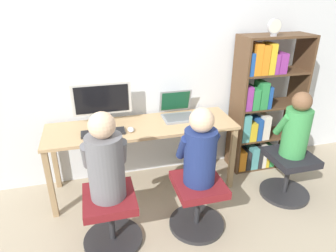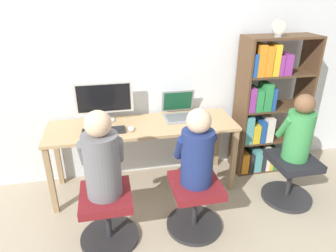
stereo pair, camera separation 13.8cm
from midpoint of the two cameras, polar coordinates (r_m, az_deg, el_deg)
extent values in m
plane|color=tan|center=(3.15, -2.38, -14.22)|extent=(14.00, 14.00, 0.00)
cube|color=silver|center=(3.15, -4.75, 12.21)|extent=(10.00, 0.05, 2.60)
cube|color=tan|center=(3.00, -3.51, -0.03)|extent=(1.88, 0.57, 0.03)
cube|color=#9C7D56|center=(3.00, -20.15, -9.86)|extent=(0.05, 0.05, 0.71)
cube|color=#9C7D56|center=(3.21, 13.55, -6.42)|extent=(0.05, 0.05, 0.71)
cube|color=#9C7D56|center=(3.41, -19.21, -5.28)|extent=(0.05, 0.05, 0.71)
cube|color=#9C7D56|center=(3.60, 10.40, -2.55)|extent=(0.05, 0.05, 0.71)
cylinder|color=beige|center=(3.12, -10.51, 1.03)|extent=(0.18, 0.18, 0.01)
cylinder|color=beige|center=(3.11, -10.57, 1.83)|extent=(0.04, 0.04, 0.08)
cube|color=beige|center=(3.03, -10.86, 5.30)|extent=(0.58, 0.02, 0.32)
cube|color=black|center=(3.02, -10.86, 5.23)|extent=(0.52, 0.01, 0.27)
cube|color=gray|center=(3.13, 3.79, 1.50)|extent=(0.35, 0.26, 0.02)
cube|color=slate|center=(3.12, 3.79, 1.70)|extent=(0.30, 0.20, 0.00)
cube|color=gray|center=(3.23, 3.09, 4.81)|extent=(0.35, 0.08, 0.25)
cube|color=#144C2D|center=(3.22, 3.11, 4.75)|extent=(0.30, 0.06, 0.21)
cube|color=#232326|center=(2.88, -10.81, -0.98)|extent=(0.41, 0.14, 0.02)
cube|color=black|center=(2.88, -10.83, -0.75)|extent=(0.37, 0.11, 0.00)
ellipsoid|color=silver|center=(2.89, -5.68, -0.52)|extent=(0.06, 0.11, 0.03)
cylinder|color=#262628|center=(2.80, -9.51, -20.15)|extent=(0.50, 0.50, 0.04)
cylinder|color=#262628|center=(2.66, -9.83, -16.98)|extent=(0.05, 0.05, 0.38)
cube|color=maroon|center=(2.52, -10.21, -13.16)|extent=(0.41, 0.44, 0.07)
cylinder|color=#262628|center=(2.89, 6.40, -18.14)|extent=(0.50, 0.50, 0.04)
cylinder|color=#262628|center=(2.76, 6.61, -14.98)|extent=(0.05, 0.05, 0.38)
cube|color=maroon|center=(2.62, 6.85, -11.20)|extent=(0.41, 0.44, 0.07)
cylinder|color=slate|center=(2.35, -10.75, -7.42)|extent=(0.28, 0.28, 0.52)
sphere|color=beige|center=(2.18, -11.47, 0.41)|extent=(0.20, 0.20, 0.20)
cylinder|color=slate|center=(2.38, -14.14, -5.17)|extent=(0.08, 0.22, 0.29)
cylinder|color=slate|center=(2.38, -7.77, -4.64)|extent=(0.08, 0.22, 0.29)
cylinder|color=navy|center=(2.47, 7.17, -6.04)|extent=(0.27, 0.27, 0.48)
sphere|color=beige|center=(2.32, 7.60, 0.95)|extent=(0.20, 0.20, 0.20)
cylinder|color=navy|center=(2.46, 3.94, -4.19)|extent=(0.07, 0.20, 0.26)
cylinder|color=navy|center=(2.53, 9.49, -3.57)|extent=(0.07, 0.20, 0.26)
cube|color=#513823|center=(3.39, 14.73, 3.11)|extent=(0.02, 0.33, 1.55)
cube|color=#513823|center=(3.78, 25.09, 3.76)|extent=(0.02, 0.33, 1.55)
cube|color=#513823|center=(3.90, 18.55, -7.00)|extent=(0.73, 0.32, 0.02)
cube|color=#513823|center=(3.72, 19.34, -1.99)|extent=(0.73, 0.32, 0.02)
cube|color=#513823|center=(3.57, 20.19, 3.47)|extent=(0.73, 0.32, 0.02)
cube|color=#513823|center=(3.46, 21.11, 9.33)|extent=(0.73, 0.32, 0.02)
cube|color=#513823|center=(3.39, 22.12, 15.51)|extent=(0.73, 0.32, 0.02)
cube|color=orange|center=(3.64, 15.04, -6.44)|extent=(0.08, 0.19, 0.24)
cube|color=#262628|center=(3.69, 16.00, -6.22)|extent=(0.05, 0.22, 0.23)
cube|color=teal|center=(3.73, 17.07, -5.71)|extent=(0.09, 0.25, 0.27)
cube|color=#262628|center=(3.76, 18.01, -5.51)|extent=(0.05, 0.26, 0.27)
cube|color=silver|center=(3.76, 18.96, -5.42)|extent=(0.05, 0.21, 0.30)
cube|color=gold|center=(3.82, 19.35, -5.82)|extent=(0.04, 0.24, 0.20)
cube|color=#2D8C47|center=(3.83, 20.29, -5.50)|extent=(0.06, 0.21, 0.25)
cube|color=teal|center=(3.48, 15.52, -0.21)|extent=(0.09, 0.27, 0.32)
cube|color=gold|center=(3.53, 16.85, -0.92)|extent=(0.08, 0.24, 0.21)
cube|color=#1E4C9E|center=(3.54, 18.20, -0.70)|extent=(0.06, 0.19, 0.25)
cube|color=silver|center=(3.61, 19.05, -0.09)|extent=(0.09, 0.27, 0.28)
cube|color=#8C338C|center=(3.35, 16.09, 5.25)|extent=(0.07, 0.27, 0.26)
cube|color=#2D8C47|center=(3.39, 17.27, 5.09)|extent=(0.08, 0.27, 0.23)
cube|color=#2D8C47|center=(3.39, 19.07, 5.39)|extent=(0.09, 0.19, 0.29)
cube|color=#1E4C9E|center=(3.44, 20.04, 5.05)|extent=(0.04, 0.19, 0.24)
cube|color=#1E4C9E|center=(3.23, 16.78, 11.23)|extent=(0.04, 0.23, 0.23)
cube|color=orange|center=(3.27, 17.66, 12.07)|extent=(0.08, 0.28, 0.32)
cube|color=orange|center=(3.28, 19.20, 11.77)|extent=(0.08, 0.21, 0.30)
cube|color=gold|center=(3.32, 20.51, 11.81)|extent=(0.07, 0.20, 0.31)
cube|color=#8C338C|center=(3.36, 21.24, 10.93)|extent=(0.05, 0.20, 0.21)
cube|color=#8C338C|center=(3.43, 22.01, 11.08)|extent=(0.09, 0.27, 0.21)
cube|color=#B2B2B7|center=(3.24, 21.39, 15.65)|extent=(0.05, 0.03, 0.02)
cylinder|color=#B2B2B7|center=(3.23, 21.63, 17.15)|extent=(0.15, 0.02, 0.15)
cylinder|color=silver|center=(3.22, 21.75, 17.11)|extent=(0.13, 0.00, 0.13)
cylinder|color=#262628|center=(3.44, 22.66, -12.29)|extent=(0.50, 0.50, 0.04)
cylinder|color=#262628|center=(3.32, 23.24, -9.42)|extent=(0.05, 0.05, 0.38)
cube|color=black|center=(3.21, 23.91, -6.08)|extent=(0.41, 0.44, 0.07)
cylinder|color=#388C47|center=(3.09, 24.77, -1.72)|extent=(0.25, 0.25, 0.47)
sphere|color=brown|center=(2.97, 25.85, 3.79)|extent=(0.18, 0.18, 0.18)
cylinder|color=#388C47|center=(3.04, 22.49, -0.23)|extent=(0.07, 0.20, 0.26)
cylinder|color=#388C47|center=(3.18, 26.02, 0.14)|extent=(0.07, 0.20, 0.26)
camera|label=1|loc=(0.07, -88.60, 0.65)|focal=32.00mm
camera|label=2|loc=(0.07, 91.40, -0.65)|focal=32.00mm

